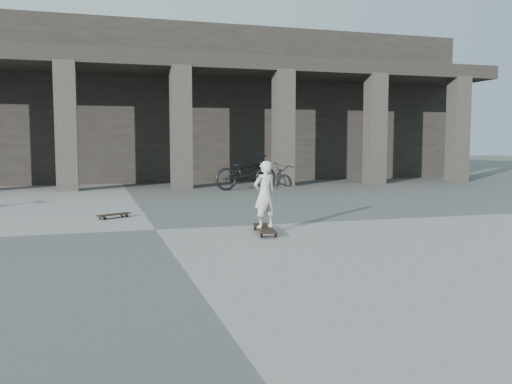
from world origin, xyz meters
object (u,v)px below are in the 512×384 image
object	(u,v)px
longboard	(265,229)
bicycle	(246,172)
child	(265,194)
skateboard_spare	(114,215)

from	to	relation	value
longboard	bicycle	xyz separation A→B (m)	(1.99, 8.24, 0.48)
longboard	child	distance (m)	0.57
child	bicycle	distance (m)	8.48
longboard	skateboard_spare	bearing A→B (deg)	49.89
skateboard_spare	child	world-z (taller)	child
longboard	bicycle	bearing A→B (deg)	-5.20
longboard	child	world-z (taller)	child
bicycle	child	bearing A→B (deg)	155.62
skateboard_spare	child	bearing A→B (deg)	-78.93
bicycle	skateboard_spare	bearing A→B (deg)	131.71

